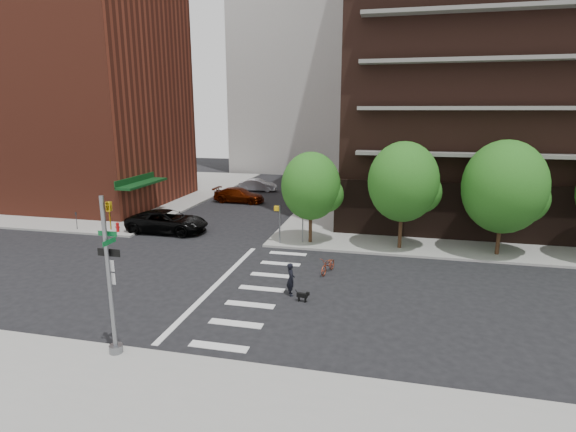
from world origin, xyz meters
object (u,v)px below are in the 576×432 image
at_px(scooter, 328,265).
at_px(dog_walker, 291,279).
at_px(parked_car_black, 168,221).
at_px(fire_hydrant, 118,227).
at_px(parked_car_silver, 258,185).
at_px(traffic_signal, 111,289).
at_px(parked_car_maroon, 239,195).

height_order(scooter, dog_walker, dog_walker).
bearing_deg(parked_car_black, fire_hydrant, 108.95).
bearing_deg(parked_car_black, parked_car_silver, -4.85).
relative_size(traffic_signal, parked_car_silver, 1.42).
height_order(traffic_signal, scooter, traffic_signal).
relative_size(fire_hydrant, dog_walker, 0.44).
xyz_separation_m(parked_car_silver, scooter, (11.51, -24.34, -0.22)).
bearing_deg(dog_walker, parked_car_black, 28.58).
bearing_deg(scooter, fire_hydrant, 178.58).
xyz_separation_m(parked_car_maroon, dog_walker, (10.14, -21.34, 0.10)).
bearing_deg(parked_car_maroon, parked_car_silver, 2.28).
xyz_separation_m(parked_car_maroon, scooter, (11.51, -17.81, -0.26)).
relative_size(traffic_signal, parked_car_black, 0.99).
relative_size(scooter, dog_walker, 1.08).
relative_size(fire_hydrant, parked_car_maroon, 0.14).
bearing_deg(parked_car_maroon, fire_hydrant, 161.42).
height_order(parked_car_black, parked_car_maroon, parked_car_black).
bearing_deg(traffic_signal, fire_hydrant, 123.26).
height_order(parked_car_silver, scooter, parked_car_silver).
xyz_separation_m(traffic_signal, fire_hydrant, (-10.03, 15.29, -2.15)).
distance_m(fire_hydrant, parked_car_black, 3.69).
height_order(fire_hydrant, parked_car_black, parked_car_black).
xyz_separation_m(traffic_signal, dog_walker, (5.11, 7.07, -1.86)).
height_order(parked_car_black, scooter, parked_car_black).
xyz_separation_m(parked_car_maroon, parked_car_silver, (0.00, 6.53, -0.04)).
bearing_deg(parked_car_black, scooter, -114.41).
distance_m(parked_car_black, dog_walker, 14.99).
xyz_separation_m(fire_hydrant, parked_car_black, (3.47, 1.20, 0.29)).
distance_m(parked_car_black, parked_car_silver, 18.52).
height_order(traffic_signal, parked_car_silver, traffic_signal).
relative_size(parked_car_black, parked_car_maroon, 1.19).
distance_m(fire_hydrant, dog_walker, 17.23).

